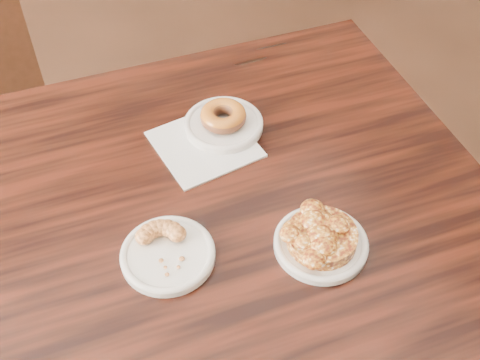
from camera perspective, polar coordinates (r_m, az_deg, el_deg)
name	(u,v)px	position (r m, az deg, el deg)	size (l,w,h in m)	color
floor	(200,336)	(1.73, -3.77, -14.57)	(5.00, 5.00, 0.00)	black
cafe_table	(236,323)	(1.32, -0.34, -13.42)	(0.90, 0.90, 0.75)	black
napkin	(205,144)	(1.11, -3.36, 3.41)	(0.17, 0.17, 0.00)	silver
plate_donut	(223,125)	(1.14, -1.58, 5.27)	(0.15, 0.15, 0.01)	silver
plate_cruller	(168,255)	(0.95, -6.85, -7.08)	(0.15, 0.15, 0.01)	white
plate_fritter	(321,244)	(0.97, 7.66, -6.04)	(0.15, 0.15, 0.01)	silver
glazed_donut	(223,116)	(1.13, -1.60, 6.08)	(0.09, 0.09, 0.03)	#995916
apple_fritter	(322,235)	(0.95, 7.81, -5.17)	(0.15, 0.15, 0.04)	#421107
cruller_fragment	(167,248)	(0.94, -6.96, -6.39)	(0.10, 0.10, 0.03)	#633313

